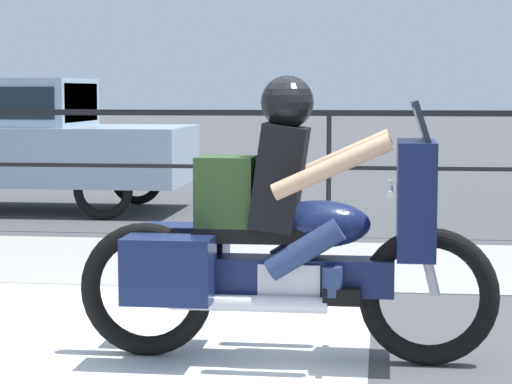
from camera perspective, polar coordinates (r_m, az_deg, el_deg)
ground_plane at (r=5.39m, az=1.22°, el=-10.33°), size 120.00×120.00×0.00m
sidewalk_band at (r=8.69m, az=3.58°, el=-4.09°), size 44.00×2.40×0.01m
crosswalk_band at (r=5.39m, az=-9.77°, el=-10.36°), size 2.95×6.00×0.01m
fence_railing at (r=10.17m, az=4.19°, el=3.11°), size 36.00×0.05×1.30m
motorcycle at (r=5.50m, az=1.66°, el=-2.55°), size 2.34×0.76×1.58m
parked_car at (r=12.87m, az=-14.04°, el=3.16°), size 4.38×1.73×1.65m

